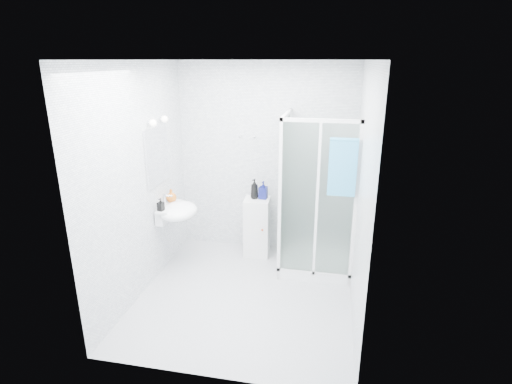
% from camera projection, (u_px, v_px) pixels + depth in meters
% --- Properties ---
extents(room, '(2.40, 2.60, 2.60)m').
position_uv_depth(room, '(245.00, 189.00, 4.24)').
color(room, white).
rests_on(room, ground).
extents(shower_enclosure, '(0.90, 0.95, 2.00)m').
position_uv_depth(shower_enclosure, '(310.00, 237.00, 5.10)').
color(shower_enclosure, white).
rests_on(shower_enclosure, ground).
extents(wall_basin, '(0.46, 0.56, 0.35)m').
position_uv_depth(wall_basin, '(177.00, 211.00, 5.00)').
color(wall_basin, white).
rests_on(wall_basin, ground).
extents(mirror, '(0.02, 0.60, 0.70)m').
position_uv_depth(mirror, '(157.00, 156.00, 4.81)').
color(mirror, white).
rests_on(mirror, room).
extents(vanity_lights, '(0.10, 0.40, 0.08)m').
position_uv_depth(vanity_lights, '(158.00, 121.00, 4.67)').
color(vanity_lights, silver).
rests_on(vanity_lights, room).
extents(wall_hooks, '(0.23, 0.06, 0.03)m').
position_uv_depth(wall_hooks, '(247.00, 137.00, 5.35)').
color(wall_hooks, silver).
rests_on(wall_hooks, room).
extents(storage_cabinet, '(0.36, 0.37, 0.81)m').
position_uv_depth(storage_cabinet, '(257.00, 227.00, 5.50)').
color(storage_cabinet, white).
rests_on(storage_cabinet, ground).
extents(hand_towel, '(0.30, 0.04, 0.65)m').
position_uv_depth(hand_towel, '(343.00, 166.00, 4.33)').
color(hand_towel, '#3492C5').
rests_on(hand_towel, shower_enclosure).
extents(shampoo_bottle_a, '(0.14, 0.14, 0.27)m').
position_uv_depth(shampoo_bottle_a, '(254.00, 189.00, 5.35)').
color(shampoo_bottle_a, black).
rests_on(shampoo_bottle_a, storage_cabinet).
extents(shampoo_bottle_b, '(0.12, 0.12, 0.24)m').
position_uv_depth(shampoo_bottle_b, '(263.00, 190.00, 5.36)').
color(shampoo_bottle_b, '#0E1356').
rests_on(shampoo_bottle_b, storage_cabinet).
extents(soap_dispenser_orange, '(0.14, 0.14, 0.17)m').
position_uv_depth(soap_dispenser_orange, '(171.00, 196.00, 5.11)').
color(soap_dispenser_orange, '#B75A15').
rests_on(soap_dispenser_orange, wall_basin).
extents(soap_dispenser_black, '(0.08, 0.09, 0.15)m').
position_uv_depth(soap_dispenser_black, '(161.00, 205.00, 4.81)').
color(soap_dispenser_black, black).
rests_on(soap_dispenser_black, wall_basin).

